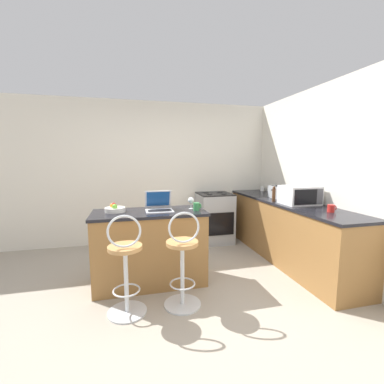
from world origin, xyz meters
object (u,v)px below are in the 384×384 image
object	(u,v)px
microwave	(300,195)
mug_green	(197,207)
bar_stool_near	(126,267)
pepper_mill	(274,194)
bar_stool_far	(183,262)
wine_glass_tall	(191,201)
stove_range	(215,218)
toaster	(277,192)
mug_white	(263,189)
laptop	(159,205)
mug_red	(331,208)
fruit_bowl	(115,209)

from	to	relation	value
microwave	mug_green	world-z (taller)	microwave
bar_stool_near	pepper_mill	distance (m)	2.42
bar_stool_far	wine_glass_tall	bearing A→B (deg)	69.14
stove_range	bar_stool_near	bearing A→B (deg)	-129.21
bar_stool_far	microwave	xyz separation A→B (m)	(1.83, 0.61, 0.56)
bar_stool_far	wine_glass_tall	world-z (taller)	wine_glass_tall
bar_stool_near	bar_stool_far	world-z (taller)	same
toaster	stove_range	distance (m)	1.26
pepper_mill	mug_white	bearing A→B (deg)	68.60
pepper_mill	microwave	bearing A→B (deg)	-51.98
laptop	toaster	size ratio (longest dim) A/B	1.08
bar_stool_near	mug_red	size ratio (longest dim) A/B	10.41
wine_glass_tall	toaster	bearing A→B (deg)	18.62
mug_green	fruit_bowl	distance (m)	1.00
microwave	mug_white	size ratio (longest dim) A/B	5.00
mug_red	fruit_bowl	distance (m)	2.63
toaster	pepper_mill	bearing A→B (deg)	-130.59
wine_glass_tall	fruit_bowl	distance (m)	0.95
mug_green	mug_white	world-z (taller)	mug_green
stove_range	pepper_mill	distance (m)	1.33
wine_glass_tall	bar_stool_far	bearing A→B (deg)	-110.86
microwave	fruit_bowl	world-z (taller)	microwave
mug_red	mug_white	world-z (taller)	mug_white
bar_stool_near	microwave	distance (m)	2.55
toaster	wine_glass_tall	xyz separation A→B (m)	(-1.58, -0.53, 0.01)
bar_stool_near	mug_red	distance (m)	2.48
toaster	mug_red	xyz separation A→B (m)	(0.02, -1.13, -0.05)
stove_range	mug_green	size ratio (longest dim) A/B	9.43
bar_stool_far	fruit_bowl	size ratio (longest dim) A/B	4.33
stove_range	pepper_mill	world-z (taller)	pepper_mill
laptop	bar_stool_near	bearing A→B (deg)	-122.20
mug_green	pepper_mill	world-z (taller)	pepper_mill
mug_green	mug_red	bearing A→B (deg)	-17.10
mug_white	pepper_mill	bearing A→B (deg)	-111.40
bar_stool_near	mug_red	bearing A→B (deg)	1.00
mug_white	fruit_bowl	world-z (taller)	fruit_bowl
mug_red	fruit_bowl	bearing A→B (deg)	166.05
bar_stool_near	mug_red	xyz separation A→B (m)	(2.43, 0.04, 0.48)
fruit_bowl	mug_white	bearing A→B (deg)	26.65
mug_white	pepper_mill	xyz separation A→B (m)	(-0.45, -1.15, 0.06)
stove_range	mug_red	world-z (taller)	mug_red
laptop	toaster	distance (m)	2.06
toaster	pepper_mill	world-z (taller)	pepper_mill
bar_stool_near	microwave	xyz separation A→B (m)	(2.41, 0.61, 0.56)
laptop	toaster	bearing A→B (deg)	14.55
pepper_mill	bar_stool_near	bearing A→B (deg)	-157.43
laptop	mug_white	world-z (taller)	laptop
laptop	mug_red	distance (m)	2.11
mug_white	fruit_bowl	bearing A→B (deg)	-153.35
toaster	fruit_bowl	size ratio (longest dim) A/B	1.27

